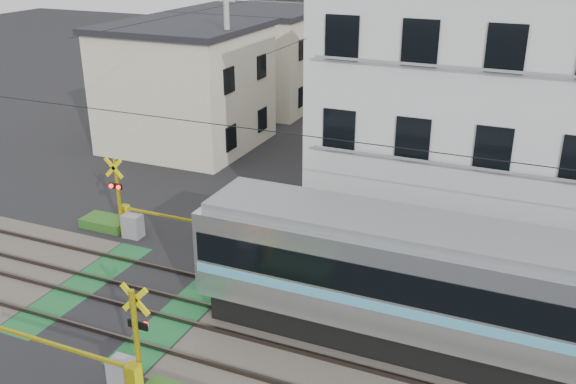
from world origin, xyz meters
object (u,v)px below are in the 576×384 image
at_px(pedestrian, 372,89).
at_px(crossing_signal_far, 131,219).
at_px(crossing_signal_near, 125,369).
at_px(apartment_block, 473,108).

bearing_deg(pedestrian, crossing_signal_far, 106.42).
bearing_deg(pedestrian, crossing_signal_near, 117.64).
bearing_deg(crossing_signal_far, apartment_block, 27.78).
relative_size(crossing_signal_far, apartment_block, 0.46).
relative_size(crossing_signal_near, crossing_signal_far, 1.00).
height_order(crossing_signal_near, pedestrian, crossing_signal_near).
relative_size(crossing_signal_near, pedestrian, 2.68).
distance_m(crossing_signal_far, pedestrian, 23.06).
relative_size(apartment_block, pedestrian, 5.78).
distance_m(crossing_signal_near, pedestrian, 30.36).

